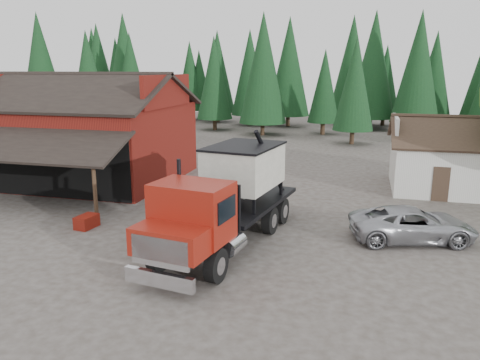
# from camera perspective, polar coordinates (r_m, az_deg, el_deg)

# --- Properties ---
(ground) EXTENTS (120.00, 120.00, 0.00)m
(ground) POSITION_cam_1_polar(r_m,az_deg,el_deg) (20.44, -6.59, -7.80)
(ground) COLOR #403A33
(ground) RESTS_ON ground
(red_barn) EXTENTS (12.80, 13.63, 7.18)m
(red_barn) POSITION_cam_1_polar(r_m,az_deg,el_deg) (33.34, -18.26, 4.69)
(red_barn) COLOR maroon
(red_barn) RESTS_ON ground
(farmhouse) EXTENTS (8.60, 6.42, 4.65)m
(farmhouse) POSITION_cam_1_polar(r_m,az_deg,el_deg) (31.77, 25.32, 1.79)
(farmhouse) COLOR silver
(farmhouse) RESTS_ON ground
(conifer_backdrop) EXTENTS (76.00, 16.00, 16.00)m
(conifer_backdrop) POSITION_cam_1_polar(r_m,az_deg,el_deg) (60.56, 8.09, 6.32)
(conifer_backdrop) COLOR black
(conifer_backdrop) RESTS_ON ground
(near_pine_a) EXTENTS (4.40, 4.40, 11.40)m
(near_pine_a) POSITION_cam_1_polar(r_m,az_deg,el_deg) (54.18, -18.00, 11.77)
(near_pine_a) COLOR #382619
(near_pine_a) RESTS_ON ground
(near_pine_b) EXTENTS (3.96, 3.96, 10.40)m
(near_pine_b) POSITION_cam_1_polar(r_m,az_deg,el_deg) (47.73, 13.83, 11.29)
(near_pine_b) COLOR #382619
(near_pine_b) RESTS_ON ground
(near_pine_d) EXTENTS (5.28, 5.28, 13.40)m
(near_pine_d) POSITION_cam_1_polar(r_m,az_deg,el_deg) (52.87, 2.84, 13.45)
(near_pine_d) COLOR #382619
(near_pine_d) RESTS_ON ground
(feed_truck) EXTENTS (4.36, 10.72, 4.70)m
(feed_truck) POSITION_cam_1_polar(r_m,az_deg,el_deg) (19.63, -1.57, -1.85)
(feed_truck) COLOR black
(feed_truck) RESTS_ON ground
(silver_car) EXTENTS (5.80, 3.71, 1.49)m
(silver_car) POSITION_cam_1_polar(r_m,az_deg,el_deg) (21.85, 20.31, -5.09)
(silver_car) COLOR #A5A7AD
(silver_car) RESTS_ON ground
(equip_box) EXTENTS (0.83, 1.18, 0.60)m
(equip_box) POSITION_cam_1_polar(r_m,az_deg,el_deg) (23.41, -18.19, -4.84)
(equip_box) COLOR maroon
(equip_box) RESTS_ON ground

